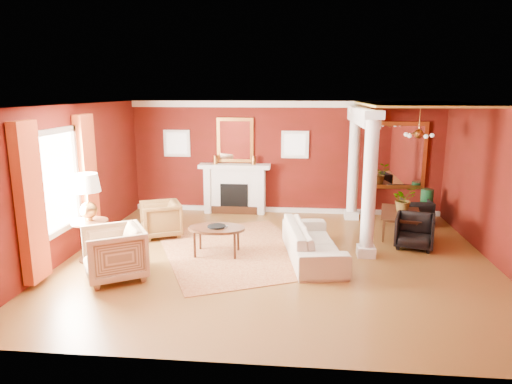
# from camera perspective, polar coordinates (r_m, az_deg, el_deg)

# --- Properties ---
(ground) EXTENTS (8.00, 8.00, 0.00)m
(ground) POSITION_cam_1_polar(r_m,az_deg,el_deg) (8.85, 2.73, -8.31)
(ground) COLOR brown
(ground) RESTS_ON ground
(room_shell) EXTENTS (8.04, 7.04, 2.92)m
(room_shell) POSITION_cam_1_polar(r_m,az_deg,el_deg) (8.35, 2.87, 4.75)
(room_shell) COLOR #570F0C
(room_shell) RESTS_ON ground
(fireplace) EXTENTS (1.85, 0.42, 1.29)m
(fireplace) POSITION_cam_1_polar(r_m,az_deg,el_deg) (11.97, -2.66, 0.44)
(fireplace) COLOR white
(fireplace) RESTS_ON ground
(overmantel_mirror) EXTENTS (0.95, 0.07, 1.15)m
(overmantel_mirror) POSITION_cam_1_polar(r_m,az_deg,el_deg) (11.90, -2.63, 6.50)
(overmantel_mirror) COLOR gold
(overmantel_mirror) RESTS_ON fireplace
(flank_window_left) EXTENTS (0.70, 0.07, 0.70)m
(flank_window_left) POSITION_cam_1_polar(r_m,az_deg,el_deg) (12.24, -9.85, 6.02)
(flank_window_left) COLOR white
(flank_window_left) RESTS_ON room_shell
(flank_window_right) EXTENTS (0.70, 0.07, 0.70)m
(flank_window_right) POSITION_cam_1_polar(r_m,az_deg,el_deg) (11.81, 4.89, 5.93)
(flank_window_right) COLOR white
(flank_window_right) RESTS_ON room_shell
(left_window) EXTENTS (0.21, 2.55, 2.60)m
(left_window) POSITION_cam_1_polar(r_m,az_deg,el_deg) (8.95, -23.15, 0.41)
(left_window) COLOR white
(left_window) RESTS_ON room_shell
(column_front) EXTENTS (0.36, 0.36, 2.80)m
(column_front) POSITION_cam_1_polar(r_m,az_deg,el_deg) (8.83, 14.01, 0.93)
(column_front) COLOR white
(column_front) RESTS_ON ground
(column_back) EXTENTS (0.36, 0.36, 2.80)m
(column_back) POSITION_cam_1_polar(r_m,az_deg,el_deg) (11.47, 12.10, 3.62)
(column_back) COLOR white
(column_back) RESTS_ON ground
(header_beam) EXTENTS (0.30, 3.20, 0.32)m
(header_beam) POSITION_cam_1_polar(r_m,az_deg,el_deg) (10.26, 13.09, 9.27)
(header_beam) COLOR white
(header_beam) RESTS_ON column_front
(amber_ceiling) EXTENTS (2.30, 3.40, 0.04)m
(amber_ceiling) POSITION_cam_1_polar(r_m,az_deg,el_deg) (10.32, 19.71, 10.27)
(amber_ceiling) COLOR gold
(amber_ceiling) RESTS_ON room_shell
(dining_mirror) EXTENTS (1.30, 0.07, 1.70)m
(dining_mirror) POSITION_cam_1_polar(r_m,az_deg,el_deg) (12.09, 17.57, 4.35)
(dining_mirror) COLOR gold
(dining_mirror) RESTS_ON room_shell
(chandelier) EXTENTS (0.60, 0.62, 0.75)m
(chandelier) POSITION_cam_1_polar(r_m,az_deg,el_deg) (10.41, 19.66, 6.85)
(chandelier) COLOR #A77434
(chandelier) RESTS_ON room_shell
(crown_trim) EXTENTS (8.00, 0.08, 0.16)m
(crown_trim) POSITION_cam_1_polar(r_m,az_deg,el_deg) (11.74, 3.75, 10.90)
(crown_trim) COLOR white
(crown_trim) RESTS_ON room_shell
(base_trim) EXTENTS (8.00, 0.08, 0.12)m
(base_trim) POSITION_cam_1_polar(r_m,az_deg,el_deg) (12.13, 3.56, -2.25)
(base_trim) COLOR white
(base_trim) RESTS_ON ground
(rug) EXTENTS (3.97, 4.42, 0.01)m
(rug) POSITION_cam_1_polar(r_m,az_deg,el_deg) (9.25, -2.51, -7.31)
(rug) COLOR maroon
(rug) RESTS_ON ground
(sofa) EXTENTS (1.02, 2.38, 0.90)m
(sofa) POSITION_cam_1_polar(r_m,az_deg,el_deg) (8.76, 7.14, -5.50)
(sofa) COLOR beige
(sofa) RESTS_ON ground
(armchair_leopard) EXTENTS (1.04, 1.07, 0.85)m
(armchair_leopard) POSITION_cam_1_polar(r_m,az_deg,el_deg) (10.26, -11.84, -3.14)
(armchair_leopard) COLOR black
(armchair_leopard) RESTS_ON ground
(armchair_stripe) EXTENTS (1.26, 1.29, 0.99)m
(armchair_stripe) POSITION_cam_1_polar(r_m,az_deg,el_deg) (8.16, -17.31, -7.02)
(armchair_stripe) COLOR #CDAD88
(armchair_stripe) RESTS_ON ground
(coffee_table) EXTENTS (1.11, 1.11, 0.56)m
(coffee_table) POSITION_cam_1_polar(r_m,az_deg,el_deg) (8.92, -4.94, -4.70)
(coffee_table) COLOR black
(coffee_table) RESTS_ON ground
(coffee_book) EXTENTS (0.15, 0.02, 0.20)m
(coffee_book) POSITION_cam_1_polar(r_m,az_deg,el_deg) (8.89, -4.64, -3.75)
(coffee_book) COLOR black
(coffee_book) RESTS_ON coffee_table
(side_table) EXTENTS (0.67, 0.67, 1.67)m
(side_table) POSITION_cam_1_polar(r_m,az_deg,el_deg) (8.98, -20.25, -1.13)
(side_table) COLOR black
(side_table) RESTS_ON ground
(dining_table) EXTENTS (0.78, 1.54, 0.82)m
(dining_table) POSITION_cam_1_polar(r_m,az_deg,el_deg) (10.65, 17.73, -2.97)
(dining_table) COLOR black
(dining_table) RESTS_ON ground
(dining_chair_near) EXTENTS (0.91, 0.87, 0.77)m
(dining_chair_near) POSITION_cam_1_polar(r_m,az_deg,el_deg) (9.86, 19.23, -4.46)
(dining_chair_near) COLOR black
(dining_chair_near) RESTS_ON ground
(dining_chair_far) EXTENTS (0.68, 0.64, 0.68)m
(dining_chair_far) POSITION_cam_1_polar(r_m,az_deg,el_deg) (11.56, 19.42, -2.25)
(dining_chair_far) COLOR black
(dining_chair_far) RESTS_ON ground
(green_urn) EXTENTS (0.34, 0.34, 0.81)m
(green_urn) POSITION_cam_1_polar(r_m,az_deg,el_deg) (11.98, 20.47, -1.94)
(green_urn) COLOR #143F1F
(green_urn) RESTS_ON ground
(potted_plant) EXTENTS (0.68, 0.71, 0.44)m
(potted_plant) POSITION_cam_1_polar(r_m,az_deg,el_deg) (10.58, 18.05, 0.41)
(potted_plant) COLOR #26591E
(potted_plant) RESTS_ON dining_table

